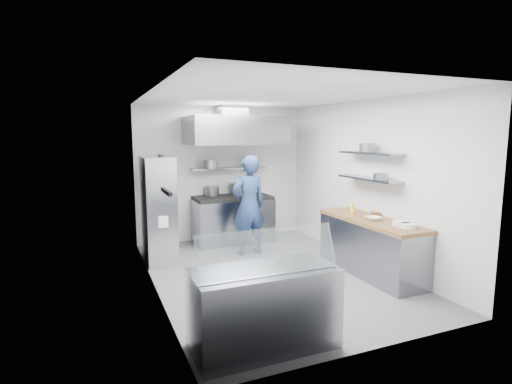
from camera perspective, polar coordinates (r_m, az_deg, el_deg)
name	(u,v)px	position (r m, az deg, el deg)	size (l,w,h in m)	color
floor	(270,274)	(6.56, 2.06, -11.58)	(5.00, 5.00, 0.00)	#515153
ceiling	(271,96)	(6.20, 2.20, 13.58)	(5.00, 5.00, 0.00)	silver
wall_back	(222,173)	(8.55, -4.92, 2.66)	(3.60, 0.02, 2.80)	white
wall_front	(377,218)	(4.12, 16.88, -3.56)	(3.60, 0.02, 2.80)	white
wall_left	(153,194)	(5.72, -14.48, -0.28)	(5.00, 0.02, 2.80)	white
wall_right	(365,182)	(7.17, 15.32, 1.35)	(5.00, 0.02, 2.80)	white
gas_range	(233,220)	(8.35, -3.35, -4.06)	(1.60, 0.80, 0.90)	gray
cooktop	(233,198)	(8.26, -3.37, -0.80)	(1.57, 0.78, 0.06)	black
stock_pot_left	(212,191)	(8.36, -6.33, 0.17)	(0.30, 0.30, 0.20)	slate
stock_pot_mid	(238,189)	(8.50, -2.65, 0.48)	(0.35, 0.35, 0.24)	slate
over_range_shelf	(229,168)	(8.41, -3.95, 3.40)	(1.60, 0.30, 0.04)	gray
shelf_pot_a	(211,164)	(8.06, -6.46, 3.95)	(0.28, 0.28, 0.18)	slate
shelf_pot_b	(250,162)	(8.36, -0.92, 4.28)	(0.28, 0.28, 0.22)	slate
extractor_hood	(235,131)	(8.00, -3.04, 8.76)	(1.90, 1.15, 0.55)	gray
hood_duct	(231,112)	(8.22, -3.60, 11.39)	(0.55, 0.55, 0.24)	slate
red_firebox	(163,175)	(8.19, -13.15, 2.38)	(0.22, 0.10, 0.26)	red
chef	(249,205)	(7.39, -1.04, -1.91)	(0.67, 0.44, 1.84)	navy
wire_rack	(158,210)	(7.15, -13.77, -2.47)	(0.50, 0.90, 1.85)	silver
rack_bin_a	(163,222)	(6.76, -13.17, -4.13)	(0.15, 0.19, 0.17)	white
rack_bin_b	(157,188)	(7.13, -13.93, 0.56)	(0.13, 0.16, 0.15)	yellow
rack_jar	(161,160)	(6.91, -13.43, 4.51)	(0.10, 0.10, 0.18)	black
knife_strip	(166,192)	(4.82, -12.70, 0.05)	(0.04, 0.55, 0.05)	black
prep_counter_base	(370,248)	(6.69, 16.00, -7.70)	(0.62, 2.00, 0.84)	gray
prep_counter_top	(371,221)	(6.59, 16.15, -3.93)	(0.65, 2.04, 0.06)	brown
plate_stack_a	(401,224)	(6.21, 20.03, -4.26)	(0.25, 0.25, 0.06)	white
plate_stack_b	(408,226)	(6.11, 20.93, -4.52)	(0.22, 0.22, 0.06)	white
copper_pan	(375,214)	(6.86, 16.69, -2.98)	(0.15, 0.15, 0.06)	#B55E33
squeeze_bottle	(352,208)	(6.92, 13.59, -2.26)	(0.07, 0.07, 0.18)	yellow
mixing_bowl	(373,218)	(6.47, 16.41, -3.63)	(0.23, 0.23, 0.06)	white
wall_shelf_lower	(369,179)	(6.82, 15.83, 1.84)	(0.30, 1.30, 0.04)	gray
wall_shelf_upper	(370,153)	(6.79, 15.97, 5.37)	(0.30, 1.30, 0.04)	gray
shelf_pot_c	(381,177)	(6.50, 17.42, 2.10)	(0.24, 0.24, 0.10)	slate
shelf_pot_d	(367,147)	(6.79, 15.58, 6.14)	(0.25, 0.25, 0.14)	slate
display_case	(264,308)	(4.32, 1.10, -16.25)	(1.50, 0.70, 0.85)	gray
display_glass	(269,251)	(4.00, 1.83, -8.45)	(1.47, 0.02, 0.45)	silver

